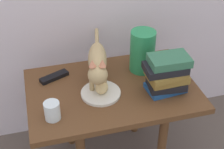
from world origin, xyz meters
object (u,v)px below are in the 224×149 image
(side_table, at_px, (112,99))
(bread_roll, at_px, (102,87))
(green_vase, at_px, (142,51))
(cat, at_px, (97,63))
(plate, at_px, (101,93))
(tv_remote, at_px, (54,77))
(candle_jar, at_px, (52,112))
(book_stack, at_px, (167,74))

(side_table, relative_size, bread_roll, 10.38)
(green_vase, bearing_deg, cat, -163.31)
(plate, relative_size, cat, 0.41)
(green_vase, height_order, tv_remote, green_vase)
(tv_remote, bearing_deg, side_table, -53.14)
(side_table, relative_size, tv_remote, 5.54)
(plate, bearing_deg, cat, 86.58)
(plate, relative_size, bread_roll, 2.39)
(candle_jar, bearing_deg, tv_remote, 82.12)
(bread_roll, xyz_separation_m, green_vase, (0.25, 0.15, 0.07))
(plate, relative_size, green_vase, 0.86)
(green_vase, bearing_deg, bread_roll, -148.99)
(book_stack, relative_size, candle_jar, 2.49)
(side_table, height_order, green_vase, green_vase)
(side_table, bearing_deg, bread_roll, -149.86)
(plate, height_order, bread_roll, bread_roll)
(candle_jar, bearing_deg, side_table, 25.10)
(bread_roll, xyz_separation_m, candle_jar, (-0.25, -0.11, -0.00))
(green_vase, bearing_deg, book_stack, -76.85)
(tv_remote, bearing_deg, candle_jar, -121.17)
(candle_jar, bearing_deg, cat, 36.95)
(book_stack, distance_m, tv_remote, 0.57)
(cat, bearing_deg, tv_remote, 151.53)
(side_table, relative_size, cat, 1.76)
(book_stack, relative_size, green_vase, 0.95)
(cat, distance_m, candle_jar, 0.32)
(plate, height_order, cat, cat)
(book_stack, bearing_deg, bread_roll, 169.26)
(side_table, bearing_deg, tv_remote, 150.15)
(book_stack, distance_m, candle_jar, 0.55)
(plate, bearing_deg, candle_jar, -155.88)
(book_stack, xyz_separation_m, candle_jar, (-0.55, -0.05, -0.06))
(book_stack, bearing_deg, side_table, 159.24)
(cat, xyz_separation_m, green_vase, (0.25, 0.08, -0.02))
(candle_jar, height_order, tv_remote, candle_jar)
(plate, height_order, book_stack, book_stack)
(side_table, height_order, candle_jar, candle_jar)
(bread_roll, height_order, green_vase, green_vase)
(cat, height_order, tv_remote, cat)
(cat, bearing_deg, book_stack, -23.72)
(side_table, bearing_deg, book_stack, -20.76)
(bread_roll, bearing_deg, plate, -170.35)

